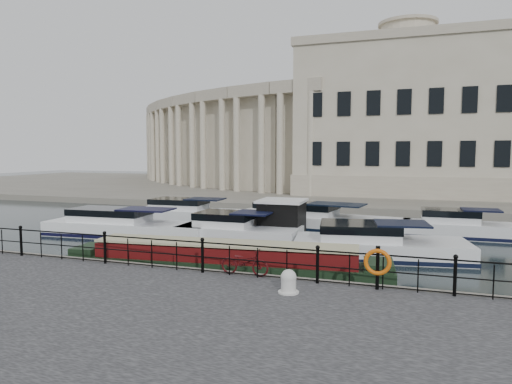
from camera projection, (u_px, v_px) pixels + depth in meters
ground_plane at (228, 272)px, 17.89m from camera, size 160.00×160.00×0.00m
far_bank at (351, 189)px, 54.65m from camera, size 120.00×42.00×0.55m
railing at (202, 254)px, 15.67m from camera, size 24.14×0.14×1.22m
civic_building at (338, 131)px, 50.33m from camera, size 53.55×31.84×16.85m
bicycle at (245, 262)px, 15.33m from camera, size 1.70×0.61×0.89m
mooring_bollard at (289, 282)px, 13.42m from camera, size 0.62×0.62×0.70m
life_ring_post at (378, 263)px, 13.65m from camera, size 0.82×0.21×1.33m
narrowboat at (224, 263)px, 17.85m from camera, size 13.04×2.98×1.48m
harbour_hut at (282, 221)px, 24.84m from camera, size 3.41×2.86×2.21m
cabin_cruisers at (270, 228)px, 25.95m from camera, size 25.94×11.19×1.99m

